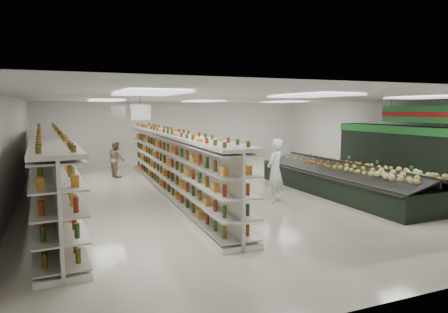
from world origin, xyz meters
name	(u,v)px	position (x,y,z in m)	size (l,w,h in m)	color
floor	(242,192)	(0.00, 0.00, 0.00)	(16.00, 16.00, 0.00)	beige
ceiling	(242,98)	(0.00, 0.00, 3.20)	(14.00, 16.00, 0.02)	white
wall_back	(177,133)	(0.00, 8.00, 1.60)	(14.00, 0.02, 3.20)	white
wall_left	(10,155)	(-7.00, 0.00, 1.60)	(0.02, 16.00, 3.20)	white
wall_right	(398,140)	(7.00, 0.00, 1.60)	(0.02, 16.00, 3.20)	white
produce_wall_case	(420,153)	(6.53, -1.50, 1.24)	(0.93, 8.00, 2.20)	black
aisle_sign_near	(140,112)	(-3.80, -2.00, 2.75)	(0.52, 0.06, 0.75)	white
aisle_sign_far	(118,111)	(-3.80, 2.00, 2.75)	(0.52, 0.06, 0.75)	white
hortifruti_banner	(416,114)	(6.25, -1.50, 2.65)	(0.12, 3.20, 0.95)	#207A2D
gondola_left	(51,172)	(-6.01, 0.53, 0.97)	(1.38, 12.24, 2.12)	white
gondola_center	(172,166)	(-2.28, 0.64, 0.95)	(1.22, 11.94, 2.07)	white
produce_island	(347,179)	(3.20, -1.56, 0.49)	(2.65, 7.19, 1.07)	black
soda_endcap	(171,156)	(-1.18, 4.96, 0.75)	(1.29, 0.95, 1.54)	#A31312
shopper_main	(275,171)	(0.28, -1.76, 0.97)	(0.71, 0.47, 1.94)	white
shopper_background	(116,159)	(-3.57, 4.76, 0.76)	(0.74, 0.46, 1.53)	tan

